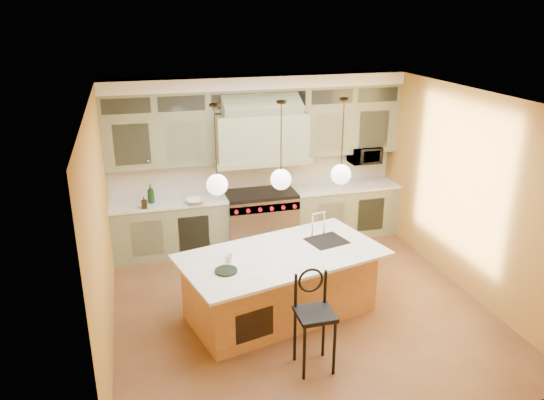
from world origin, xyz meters
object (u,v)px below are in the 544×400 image
object	(u,v)px
range	(261,218)
microwave	(365,155)
counter_stool	(314,315)
kitchen_island	(281,283)

from	to	relation	value
range	microwave	world-z (taller)	microwave
counter_stool	microwave	distance (m)	4.25
kitchen_island	counter_stool	bearing A→B (deg)	-101.26
microwave	counter_stool	bearing A→B (deg)	-121.76
range	kitchen_island	distance (m)	2.30
microwave	kitchen_island	bearing A→B (deg)	-133.32
kitchen_island	range	bearing A→B (deg)	68.70
kitchen_island	microwave	size ratio (longest dim) A/B	5.30
range	counter_stool	xyz separation A→B (m)	(-0.25, -3.45, 0.19)
range	kitchen_island	world-z (taller)	kitchen_island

